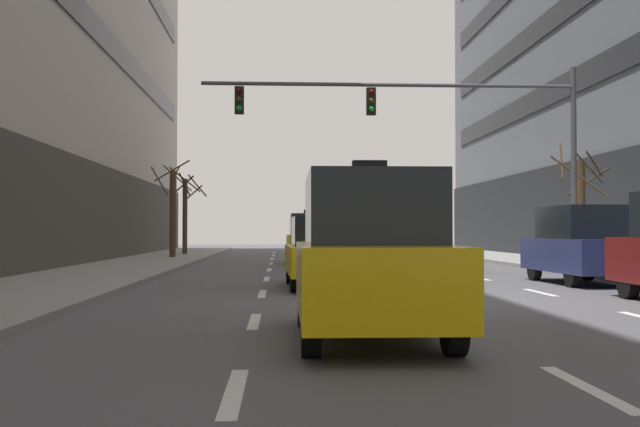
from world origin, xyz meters
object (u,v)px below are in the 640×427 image
at_px(car_parked_2, 580,245).
at_px(traffic_signal_0, 441,123).
at_px(car_driving_3, 369,243).
at_px(taxi_driving_2, 370,257).
at_px(taxi_driving_0, 327,253).
at_px(street_tree_0, 185,211).
at_px(street_tree_1, 173,211).
at_px(street_tree_3, 581,208).
at_px(taxi_driving_1, 309,239).

distance_m(car_parked_2, traffic_signal_0, 6.16).
xyz_separation_m(car_driving_3, car_parked_2, (3.52, -16.73, 0.22)).
bearing_deg(car_parked_2, taxi_driving_2, -124.37).
bearing_deg(taxi_driving_0, street_tree_0, 105.65).
height_order(taxi_driving_2, car_parked_2, taxi_driving_2).
bearing_deg(traffic_signal_0, car_parked_2, -55.78).
xyz_separation_m(taxi_driving_0, taxi_driving_2, (0.00, -8.68, 0.20)).
bearing_deg(taxi_driving_2, street_tree_1, 103.24).
xyz_separation_m(taxi_driving_2, car_parked_2, (6.62, 9.67, -0.04)).
relative_size(street_tree_0, street_tree_3, 1.10).
distance_m(taxi_driving_2, car_parked_2, 11.72).
bearing_deg(street_tree_3, street_tree_1, 146.79).
xyz_separation_m(street_tree_0, street_tree_1, (-0.01, -4.46, -0.10)).
relative_size(car_driving_3, street_tree_3, 0.99).
xyz_separation_m(car_parked_2, traffic_signal_0, (-2.76, 4.05, 3.72)).
distance_m(street_tree_0, street_tree_1, 4.47).
xyz_separation_m(car_driving_3, traffic_signal_0, (0.76, -12.68, 3.95)).
relative_size(taxi_driving_0, car_driving_3, 1.07).
relative_size(car_parked_2, street_tree_1, 0.90).
bearing_deg(street_tree_1, street_tree_0, 89.92).
xyz_separation_m(car_driving_3, street_tree_0, (-9.24, 4.19, 1.61)).
relative_size(taxi_driving_2, street_tree_0, 0.91).
xyz_separation_m(car_driving_3, street_tree_1, (-9.25, -0.27, 1.51)).
bearing_deg(taxi_driving_1, street_tree_1, 145.96).
distance_m(traffic_signal_0, street_tree_3, 6.40).
bearing_deg(traffic_signal_0, taxi_driving_2, -105.70).
distance_m(taxi_driving_0, traffic_signal_0, 7.44).
bearing_deg(street_tree_3, taxi_driving_0, -141.34).
relative_size(taxi_driving_0, taxi_driving_1, 1.07).
distance_m(traffic_signal_0, street_tree_1, 16.12).
bearing_deg(traffic_signal_0, taxi_driving_0, -127.44).
height_order(traffic_signal_0, street_tree_0, traffic_signal_0).
xyz_separation_m(traffic_signal_0, street_tree_3, (5.37, 2.34, -2.56)).
bearing_deg(street_tree_0, car_driving_3, -24.40).
height_order(taxi_driving_0, street_tree_3, street_tree_3).
relative_size(taxi_driving_0, street_tree_0, 0.96).
bearing_deg(car_driving_3, taxi_driving_1, -124.24).
relative_size(car_parked_2, street_tree_3, 0.97).
bearing_deg(taxi_driving_0, car_parked_2, 8.50).
distance_m(car_parked_2, street_tree_3, 7.01).
bearing_deg(traffic_signal_0, car_driving_3, 93.42).
bearing_deg(taxi_driving_2, car_driving_3, 83.30).
xyz_separation_m(car_parked_2, street_tree_1, (-12.76, 16.46, 1.29)).
relative_size(taxi_driving_1, street_tree_3, 0.99).
relative_size(taxi_driving_0, taxi_driving_2, 1.06).
relative_size(taxi_driving_1, taxi_driving_2, 1.00).
height_order(car_driving_3, street_tree_0, street_tree_0).
xyz_separation_m(taxi_driving_1, car_driving_3, (3.04, 4.47, -0.25)).
distance_m(taxi_driving_0, car_parked_2, 6.69).
distance_m(taxi_driving_1, car_driving_3, 5.41).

